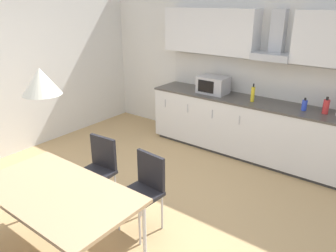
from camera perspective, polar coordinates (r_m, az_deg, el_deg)
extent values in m
cube|color=tan|center=(4.10, -6.73, -14.97)|extent=(7.95, 7.99, 0.02)
cube|color=silver|center=(5.66, 12.24, 10.39)|extent=(6.36, 0.10, 2.75)
cube|color=#333333|center=(5.52, 15.47, -5.06)|extent=(3.63, 0.58, 0.05)
cube|color=silver|center=(5.34, 15.94, -0.73)|extent=(3.78, 0.64, 0.85)
cube|color=#4C4742|center=(5.19, 16.42, 3.77)|extent=(3.80, 0.66, 0.03)
cube|color=silver|center=(5.76, -0.49, 3.97)|extent=(0.01, 0.01, 0.14)
cube|color=silver|center=(5.49, 3.41, 3.07)|extent=(0.01, 0.01, 0.14)
cube|color=silver|center=(5.26, 7.68, 2.07)|extent=(0.01, 0.01, 0.14)
cube|color=silver|center=(5.06, 12.30, 0.97)|extent=(0.01, 0.01, 0.14)
cube|color=silver|center=(5.40, 17.97, 7.50)|extent=(3.78, 0.02, 0.56)
cube|color=silver|center=(5.59, 7.40, 16.13)|extent=(1.61, 0.34, 0.71)
cube|color=#B7BABF|center=(5.16, 17.77, 11.48)|extent=(0.56, 0.40, 0.10)
cube|color=#B7BABF|center=(5.22, 18.63, 15.15)|extent=(0.20, 0.16, 0.66)
cube|color=#ADADB2|center=(5.52, 7.88, 7.12)|extent=(0.48, 0.34, 0.28)
cube|color=black|center=(5.39, 6.58, 6.84)|extent=(0.29, 0.01, 0.20)
cylinder|color=blue|center=(5.00, 22.65, 3.36)|extent=(0.07, 0.07, 0.15)
cylinder|color=black|center=(4.97, 22.80, 4.35)|extent=(0.03, 0.03, 0.03)
cylinder|color=red|center=(4.97, 25.80, 3.04)|extent=(0.08, 0.08, 0.20)
cylinder|color=black|center=(4.93, 26.02, 4.35)|extent=(0.03, 0.03, 0.04)
cylinder|color=yellow|center=(5.17, 14.54, 5.37)|extent=(0.06, 0.06, 0.23)
cylinder|color=black|center=(5.14, 14.68, 6.86)|extent=(0.02, 0.02, 0.05)
cube|color=tan|center=(3.29, -18.79, -10.84)|extent=(1.61, 0.87, 0.04)
cylinder|color=silver|center=(4.19, -19.85, -9.44)|extent=(0.04, 0.04, 0.70)
cylinder|color=silver|center=(3.22, -4.10, -18.38)|extent=(0.04, 0.04, 0.70)
cube|color=black|center=(3.58, -4.99, -11.82)|extent=(0.43, 0.43, 0.04)
cube|color=black|center=(3.58, -3.00, -7.72)|extent=(0.38, 0.07, 0.40)
cylinder|color=silver|center=(3.53, -4.95, -17.16)|extent=(0.02, 0.02, 0.43)
cylinder|color=silver|center=(3.73, -8.69, -14.88)|extent=(0.02, 0.02, 0.43)
cylinder|color=silver|center=(3.72, -1.04, -14.77)|extent=(0.02, 0.02, 0.43)
cylinder|color=silver|center=(3.91, -4.80, -12.78)|extent=(0.02, 0.02, 0.43)
cube|color=black|center=(4.04, -12.72, -8.18)|extent=(0.43, 0.43, 0.04)
cube|color=black|center=(4.05, -11.17, -4.46)|extent=(0.38, 0.07, 0.40)
cylinder|color=silver|center=(3.96, -12.45, -12.83)|extent=(0.02, 0.02, 0.43)
cylinder|color=silver|center=(4.18, -15.81, -11.20)|extent=(0.02, 0.02, 0.43)
cylinder|color=silver|center=(4.16, -9.10, -10.75)|extent=(0.02, 0.02, 0.43)
cylinder|color=silver|center=(4.37, -12.47, -9.33)|extent=(0.02, 0.02, 0.43)
cone|color=silver|center=(2.89, -21.27, 7.26)|extent=(0.32, 0.32, 0.22)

